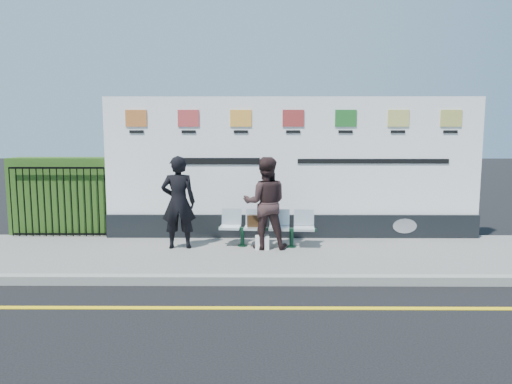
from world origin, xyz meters
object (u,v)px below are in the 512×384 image
(woman_left, at_px, (178,202))
(billboard, at_px, (292,177))
(woman_right, at_px, (265,203))
(bench, at_px, (267,237))

(woman_left, bearing_deg, billboard, -160.63)
(woman_right, bearing_deg, bench, -106.69)
(billboard, xyz_separation_m, bench, (-0.56, -0.89, -1.10))
(woman_left, distance_m, woman_right, 1.68)
(billboard, relative_size, woman_right, 4.48)
(bench, height_order, woman_right, woman_right)
(billboard, xyz_separation_m, woman_left, (-2.28, -1.01, -0.40))
(billboard, distance_m, bench, 1.52)
(bench, relative_size, woman_right, 1.04)
(woman_left, xyz_separation_m, woman_right, (1.68, 0.00, -0.01))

